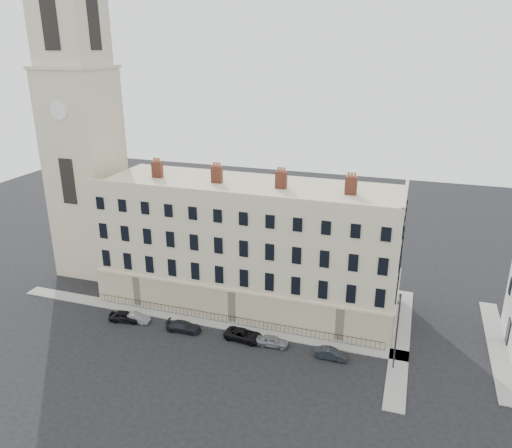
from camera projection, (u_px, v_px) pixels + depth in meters
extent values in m
plane|color=black|center=(266.00, 360.00, 51.50)|extent=(160.00, 160.00, 0.00)
cube|color=beige|center=(249.00, 244.00, 61.42)|extent=(36.00, 12.00, 15.00)
cube|color=#C4B593|center=(232.00, 307.00, 57.87)|extent=(36.10, 0.18, 4.00)
cube|color=#C4B593|center=(396.00, 306.00, 58.00)|extent=(0.18, 12.10, 4.00)
cube|color=beige|center=(231.00, 196.00, 53.51)|extent=(36.00, 0.35, 0.80)
cube|color=beige|center=(405.00, 196.00, 53.50)|extent=(0.35, 12.00, 0.80)
cube|color=brown|center=(157.00, 170.00, 62.05)|extent=(1.30, 0.70, 2.00)
cube|color=brown|center=(217.00, 175.00, 59.70)|extent=(1.30, 0.70, 2.00)
cube|color=brown|center=(281.00, 180.00, 57.36)|extent=(1.30, 0.70, 2.00)
cube|color=brown|center=(351.00, 186.00, 55.01)|extent=(1.30, 0.70, 2.00)
cube|color=beige|center=(87.00, 174.00, 68.04)|extent=(8.00, 8.00, 28.00)
cube|color=beige|center=(69.00, 24.00, 61.57)|extent=(7.04, 7.04, 10.00)
cube|color=black|center=(49.00, 19.00, 58.21)|extent=(2.20, 0.14, 7.00)
cylinder|color=white|center=(58.00, 111.00, 61.34)|extent=(2.40, 0.14, 2.40)
cube|color=gray|center=(198.00, 320.00, 58.88)|extent=(48.00, 2.00, 0.12)
cube|color=gray|center=(400.00, 340.00, 54.81)|extent=(2.00, 24.00, 0.12)
cube|color=gray|center=(497.00, 347.00, 53.67)|extent=(2.00, 20.00, 0.12)
cube|color=black|center=(230.00, 316.00, 57.73)|extent=(35.00, 0.04, 0.04)
cube|color=black|center=(231.00, 323.00, 58.04)|extent=(35.00, 0.04, 0.04)
imported|color=black|center=(125.00, 316.00, 58.50)|extent=(3.94, 2.11, 1.28)
imported|color=gray|center=(136.00, 318.00, 58.37)|extent=(3.40, 1.44, 1.09)
imported|color=black|center=(184.00, 326.00, 56.51)|extent=(4.08, 1.89, 1.15)
imported|color=black|center=(244.00, 335.00, 54.82)|extent=(4.48, 2.33, 1.21)
imported|color=gray|center=(273.00, 341.00, 53.71)|extent=(3.54, 1.60, 1.18)
imported|color=black|center=(331.00, 354.00, 51.56)|extent=(3.40, 1.21, 1.12)
cylinder|color=#34353A|center=(397.00, 332.00, 48.71)|extent=(0.17, 0.17, 8.42)
cylinder|color=#34353A|center=(400.00, 298.00, 46.68)|extent=(0.26, 1.58, 0.11)
cube|color=#34353A|center=(398.00, 302.00, 46.06)|extent=(0.24, 0.54, 0.13)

